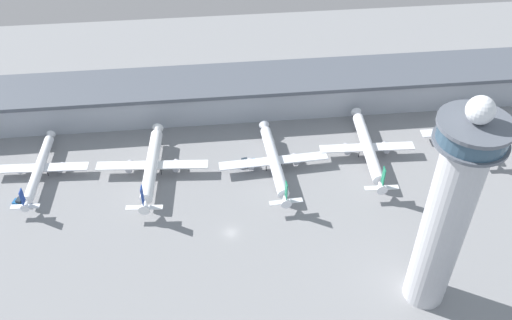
# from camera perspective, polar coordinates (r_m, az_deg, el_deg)

# --- Properties ---
(ground_plane) EXTENTS (1000.00, 1000.00, 0.00)m
(ground_plane) POSITION_cam_1_polar(r_m,az_deg,el_deg) (189.45, -2.53, -7.27)
(ground_plane) COLOR gray
(terminal_building) EXTENTS (261.38, 25.00, 14.60)m
(terminal_building) POSITION_cam_1_polar(r_m,az_deg,el_deg) (237.56, -3.79, 6.58)
(terminal_building) COLOR #A3A8B2
(terminal_building) RESTS_ON ground
(control_tower) EXTENTS (17.71, 17.71, 70.43)m
(control_tower) POSITION_cam_1_polar(r_m,az_deg,el_deg) (155.19, 18.71, -4.80)
(control_tower) COLOR #BCBCC1
(control_tower) RESTS_ON ground
(airplane_gate_bravo) EXTENTS (34.83, 40.93, 11.08)m
(airplane_gate_bravo) POSITION_cam_1_polar(r_m,az_deg,el_deg) (220.59, -20.87, -0.80)
(airplane_gate_bravo) COLOR white
(airplane_gate_bravo) RESTS_ON ground
(airplane_gate_charlie) EXTENTS (40.72, 45.21, 13.94)m
(airplane_gate_charlie) POSITION_cam_1_polar(r_m,az_deg,el_deg) (209.51, -10.39, -0.56)
(airplane_gate_charlie) COLOR white
(airplane_gate_charlie) RESTS_ON ground
(airplane_gate_delta) EXTENTS (40.49, 44.85, 12.97)m
(airplane_gate_delta) POSITION_cam_1_polar(r_m,az_deg,el_deg) (208.41, 1.83, -0.13)
(airplane_gate_delta) COLOR silver
(airplane_gate_delta) RESTS_ON ground
(airplane_gate_echo) EXTENTS (35.88, 46.14, 13.60)m
(airplane_gate_echo) POSITION_cam_1_polar(r_m,az_deg,el_deg) (217.80, 11.12, 1.20)
(airplane_gate_echo) COLOR white
(airplane_gate_echo) RESTS_ON ground
(airplane_gate_foxtrot) EXTENTS (42.01, 34.55, 11.26)m
(airplane_gate_foxtrot) POSITION_cam_1_polar(r_m,az_deg,el_deg) (238.32, 21.08, 2.62)
(airplane_gate_foxtrot) COLOR white
(airplane_gate_foxtrot) RESTS_ON ground
(service_truck_catering) EXTENTS (6.53, 4.23, 2.46)m
(service_truck_catering) POSITION_cam_1_polar(r_m,az_deg,el_deg) (213.71, -22.40, -3.95)
(service_truck_catering) COLOR black
(service_truck_catering) RESTS_ON ground
(service_truck_fuel) EXTENTS (2.73, 6.52, 3.13)m
(service_truck_fuel) POSITION_cam_1_polar(r_m,az_deg,el_deg) (206.76, 17.80, -4.18)
(service_truck_fuel) COLOR black
(service_truck_fuel) RESTS_ON ground
(service_truck_baggage) EXTENTS (7.39, 3.54, 2.86)m
(service_truck_baggage) POSITION_cam_1_polar(r_m,az_deg,el_deg) (212.66, -0.98, -0.29)
(service_truck_baggage) COLOR black
(service_truck_baggage) RESTS_ON ground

